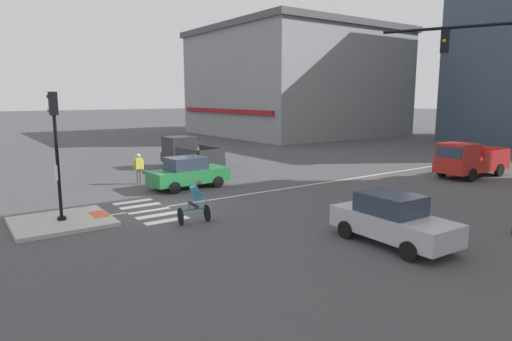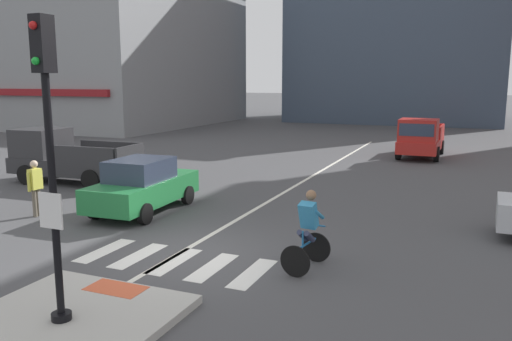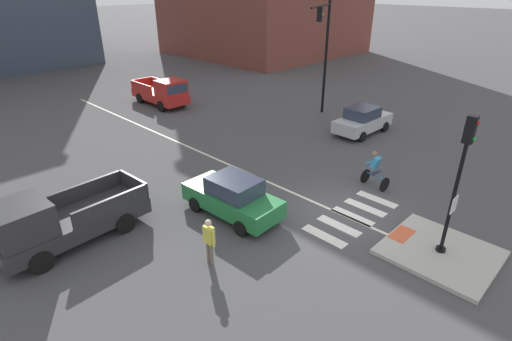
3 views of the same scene
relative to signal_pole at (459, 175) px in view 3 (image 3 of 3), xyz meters
The scene contains 17 objects.
ground_plane 5.00m from the signal_pole, 90.00° to the left, with size 300.00×300.00×0.00m, color #474749.
traffic_island 2.93m from the signal_pole, 90.00° to the left, with size 3.25×3.45×0.15m, color #B2AFA8.
tactile_pad_front 3.17m from the signal_pole, 90.00° to the left, with size 1.10×0.60×0.01m, color #DB5B38.
signal_pole is the anchor object (origin of this frame).
crosswalk_stripe_a 4.93m from the signal_pole, 118.98° to the left, with size 0.44×1.80×0.01m, color silver.
crosswalk_stripe_b 4.65m from the signal_pole, 105.48° to the left, with size 0.44×1.80×0.01m, color silver.
crosswalk_stripe_c 4.55m from the signal_pole, 90.00° to the left, with size 0.44×1.80×0.01m, color silver.
crosswalk_stripe_d 4.65m from the signal_pole, 74.52° to the left, with size 0.44×1.80×0.01m, color silver.
crosswalk_stripe_e 4.93m from the signal_pole, 61.02° to the left, with size 0.44×1.80×0.01m, color silver.
lane_centre_line 14.31m from the signal_pole, 90.74° to the left, with size 0.14×28.00×0.01m, color silver.
traffic_light_mast 15.66m from the signal_pole, 51.64° to the left, with size 4.56×2.08×7.35m.
car_green_westbound_near 7.91m from the signal_pole, 115.13° to the left, with size 1.99×4.18×1.64m.
car_silver_cross_right 12.14m from the signal_pole, 43.78° to the left, with size 4.15×1.93×1.64m.
pickup_truck_charcoal_cross_left 13.16m from the signal_pole, 132.31° to the left, with size 5.19×2.25×2.08m.
pickup_truck_red_eastbound_distant 22.20m from the signal_pole, 81.03° to the left, with size 2.13×5.13×2.08m.
cyclist 5.47m from the signal_pole, 55.71° to the left, with size 0.80×1.17×1.68m.
pedestrian_at_curb_left 8.02m from the signal_pole, 138.09° to the left, with size 0.23×0.55×1.67m.
Camera 3 is at (-12.13, -7.20, 8.37)m, focal length 27.73 mm.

